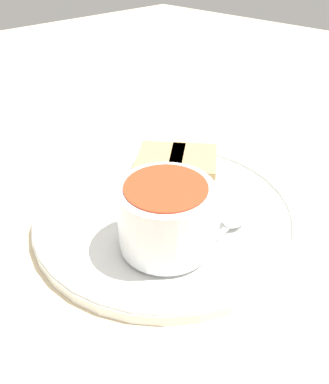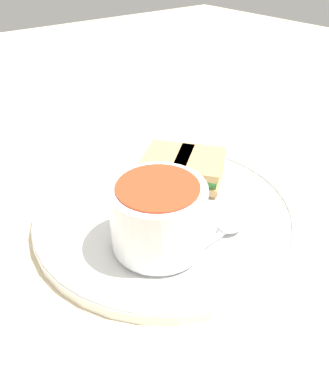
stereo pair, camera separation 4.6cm
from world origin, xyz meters
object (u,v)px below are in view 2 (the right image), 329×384
Objects in this scene: sandwich_half_near at (199,169)px; spoon at (227,229)px; sandwich_half_far at (167,165)px; soup_bowl at (158,215)px.

spoon is at bearing 154.26° from sandwich_half_near.
sandwich_half_near is 1.00× the size of sandwich_half_far.
sandwich_half_far is at bearing 40.04° from sandwich_half_near.
sandwich_half_far is (0.10, -0.09, -0.02)m from soup_bowl.
spoon is 0.14m from sandwich_half_far.
sandwich_half_far reaches higher than spoon.
sandwich_half_near is 0.05m from sandwich_half_far.
soup_bowl reaches higher than spoon.
soup_bowl is 0.93× the size of spoon.
soup_bowl reaches higher than sandwich_half_near.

